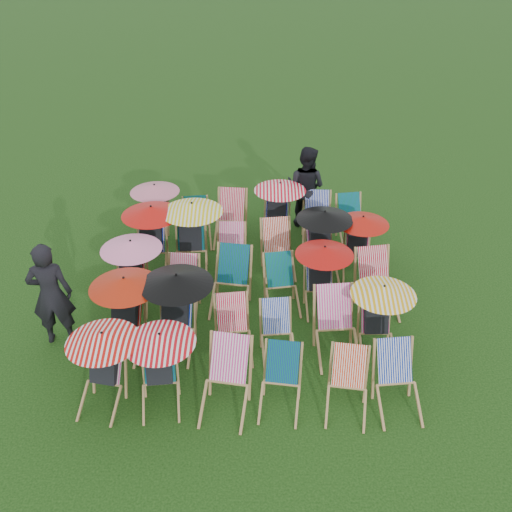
{
  "coord_description": "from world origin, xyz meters",
  "views": [
    {
      "loc": [
        0.09,
        -7.88,
        6.15
      ],
      "look_at": [
        0.04,
        0.32,
        0.9
      ],
      "focal_mm": 40.0,
      "sensor_mm": 36.0,
      "label": 1
    }
  ],
  "objects_px": {
    "deckchair_5": "(398,383)",
    "person_left": "(51,294)",
    "deckchair_0": "(102,368)",
    "deckchair_29": "(352,220)",
    "person_rear": "(306,187)"
  },
  "relations": [
    {
      "from": "deckchair_5",
      "to": "person_left",
      "type": "xyz_separation_m",
      "value": [
        -5.14,
        1.41,
        0.44
      ]
    },
    {
      "from": "deckchair_29",
      "to": "deckchair_0",
      "type": "bearing_deg",
      "value": -140.88
    },
    {
      "from": "deckchair_0",
      "to": "person_rear",
      "type": "height_order",
      "value": "person_rear"
    },
    {
      "from": "deckchair_5",
      "to": "person_rear",
      "type": "distance_m",
      "value": 5.37
    },
    {
      "from": "deckchair_0",
      "to": "deckchair_29",
      "type": "height_order",
      "value": "deckchair_0"
    },
    {
      "from": "deckchair_0",
      "to": "person_rear",
      "type": "distance_m",
      "value": 6.07
    },
    {
      "from": "deckchair_5",
      "to": "person_left",
      "type": "distance_m",
      "value": 5.35
    },
    {
      "from": "deckchair_5",
      "to": "person_rear",
      "type": "height_order",
      "value": "person_rear"
    },
    {
      "from": "deckchair_29",
      "to": "person_rear",
      "type": "relative_size",
      "value": 0.5
    },
    {
      "from": "deckchair_29",
      "to": "person_rear",
      "type": "distance_m",
      "value": 1.22
    },
    {
      "from": "deckchair_0",
      "to": "deckchair_5",
      "type": "relative_size",
      "value": 1.3
    },
    {
      "from": "deckchair_5",
      "to": "person_rear",
      "type": "xyz_separation_m",
      "value": [
        -0.95,
        5.27,
        0.43
      ]
    },
    {
      "from": "person_rear",
      "to": "deckchair_29",
      "type": "bearing_deg",
      "value": 174.3
    },
    {
      "from": "person_left",
      "to": "person_rear",
      "type": "bearing_deg",
      "value": -146.86
    },
    {
      "from": "person_rear",
      "to": "person_left",
      "type": "bearing_deg",
      "value": 71.23
    }
  ]
}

